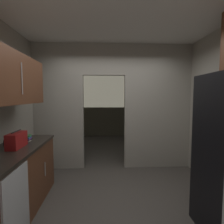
# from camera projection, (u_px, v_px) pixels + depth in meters

# --- Properties ---
(ground) EXTENTS (20.00, 20.00, 0.00)m
(ground) POSITION_uv_depth(u_px,v_px,m) (118.00, 206.00, 2.71)
(ground) COLOR #47423D
(kitchen_overhead_slab) EXTENTS (3.89, 7.07, 0.06)m
(kitchen_overhead_slab) POSITION_uv_depth(u_px,v_px,m) (116.00, 22.00, 2.93)
(kitchen_overhead_slab) COLOR silver
(kitchen_partition) EXTENTS (3.49, 0.12, 2.77)m
(kitchen_partition) POSITION_uv_depth(u_px,v_px,m) (115.00, 103.00, 4.11)
(kitchen_partition) COLOR #9E998C
(kitchen_partition) RESTS_ON ground
(adjoining_room_shell) EXTENTS (3.49, 3.49, 2.77)m
(adjoining_room_shell) POSITION_uv_depth(u_px,v_px,m) (110.00, 103.00, 6.41)
(adjoining_room_shell) COLOR gray
(adjoining_room_shell) RESTS_ON ground
(lower_cabinet_run) EXTENTS (0.62, 1.89, 0.92)m
(lower_cabinet_run) POSITION_uv_depth(u_px,v_px,m) (12.00, 183.00, 2.46)
(lower_cabinet_run) COLOR brown
(lower_cabinet_run) RESTS_ON ground
(dishwasher) EXTENTS (0.02, 0.56, 0.86)m
(dishwasher) POSITION_uv_depth(u_px,v_px,m) (17.00, 209.00, 1.95)
(dishwasher) COLOR #B7BABC
(dishwasher) RESTS_ON ground
(upper_cabinet_counterside) EXTENTS (0.36, 1.70, 0.67)m
(upper_cabinet_counterside) POSITION_uv_depth(u_px,v_px,m) (7.00, 78.00, 2.34)
(upper_cabinet_counterside) COLOR brown
(boombox) EXTENTS (0.16, 0.37, 0.24)m
(boombox) POSITION_uv_depth(u_px,v_px,m) (16.00, 140.00, 2.52)
(boombox) COLOR maroon
(boombox) RESTS_ON lower_cabinet_run
(book_stack) EXTENTS (0.14, 0.18, 0.10)m
(book_stack) POSITION_uv_depth(u_px,v_px,m) (27.00, 138.00, 2.89)
(book_stack) COLOR beige
(book_stack) RESTS_ON lower_cabinet_run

